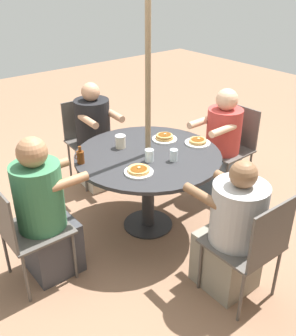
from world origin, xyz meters
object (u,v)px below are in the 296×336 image
Objects in this scene: diner_west at (95,140)px; pancake_plate_a at (139,171)px; diner_south at (221,147)px; patio_chair_west at (87,135)px; syrup_bottle at (80,157)px; patio_chair_east at (253,243)px; coffee_cup at (120,142)px; patio_chair_south at (232,143)px; diner_east at (232,234)px; pancake_plate_b at (165,138)px; diner_north at (45,215)px; patio_chair_north at (23,227)px; drinking_glass_b at (149,155)px; patio_table at (148,165)px; drinking_glass_a at (174,155)px; pancake_plate_c at (198,142)px.

diner_west is 4.92× the size of pancake_plate_a.
diner_south is 1.47m from patio_chair_west.
diner_south reaches higher than syrup_bottle.
syrup_bottle reaches higher than patio_chair_east.
syrup_bottle is 1.31× the size of coffee_cup.
syrup_bottle is (1.72, -0.18, 0.29)m from patio_chair_south.
diner_east reaches higher than pancake_plate_a.
pancake_plate_b is (-0.32, -1.31, 0.26)m from patio_chair_east.
diner_north is at bearing 130.66° from patio_chair_east.
patio_chair_north is 1.53m from diner_east.
diner_south is at bearing 137.67° from diner_west.
diner_east is 10.41× the size of drinking_glass_b.
patio_chair_south is at bearing 173.18° from pancake_plate_b.
diner_east is 0.94m from drinking_glass_b.
patio_chair_west is (-0.08, -1.17, -0.13)m from patio_table.
diner_west reaches higher than diner_south.
diner_north is 1.33× the size of patio_chair_west.
patio_chair_south is 3.82× the size of pancake_plate_b.
pancake_plate_b is (-0.24, 0.86, 0.26)m from diner_west.
diner_north is 1.14m from drinking_glass_a.
diner_west reaches higher than syrup_bottle.
patio_table is 1.18m from patio_chair_south.
pancake_plate_c is 2.30× the size of drinking_glass_a.
patio_chair_north is 0.78× the size of diner_south.
diner_north is at bearing -12.26° from drinking_glass_a.
diner_south is 1.27× the size of patio_chair_west.
pancake_plate_b is at bearing -120.76° from drinking_glass_a.
pancake_plate_b is (0.87, -0.10, 0.26)m from patio_chair_south.
pancake_plate_b is at bearing 95.29° from patio_chair_north.
patio_chair_east is 0.82× the size of diner_east.
patio_chair_north reaches higher than drinking_glass_a.
drinking_glass_b is at bearing 94.91° from diner_east.
diner_north is 11.71× the size of drinking_glass_a.
pancake_plate_b is at bearing 174.90° from syrup_bottle.
patio_chair_south reaches higher than pancake_plate_a.
diner_south is 4.87× the size of pancake_plate_c.
patio_chair_south reaches higher than patio_table.
patio_chair_north is 0.75× the size of diner_north.
diner_east is 1.57m from patio_chair_south.
coffee_cup is at bearing 94.48° from patio_chair_east.
patio_chair_west is at bearing -122.87° from syrup_bottle.
patio_chair_east is at bearing 138.31° from diner_south.
pancake_plate_b is at bearing -156.02° from patio_table.
pancake_plate_b is (0.69, -0.11, 0.26)m from diner_south.
diner_west is at bearing -93.69° from patio_table.
patio_chair_north is 1.32m from drinking_glass_a.
pancake_plate_a is (0.27, 0.22, 0.13)m from patio_table.
patio_table is 1.44× the size of patio_chair_east.
diner_north is 0.79m from pancake_plate_a.
patio_chair_west is (-0.09, -2.17, 0.03)m from diner_east.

